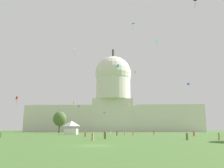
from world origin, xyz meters
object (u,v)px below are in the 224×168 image
Objects in this scene: person_white_near_tree_west at (111,133)px; kite_gold_high_b at (61,69)px; person_red_front_right at (194,134)px; kite_red_low at (17,99)px; kite_magenta_low at (104,112)px; person_orange_lawn_far_right at (133,133)px; person_olive_lawn_far_left at (1,135)px; person_tan_back_left at (219,137)px; tree_west_mid at (60,119)px; kite_gold_high at (135,72)px; person_red_aisle_center at (154,133)px; kite_blue_mid at (188,84)px; capitol_building at (113,102)px; person_olive_front_left at (105,136)px; kite_turquoise_high at (133,25)px; kite_yellow_low at (74,103)px; kite_white_low at (130,112)px; person_olive_mid_center at (187,137)px; kite_orange_low at (54,101)px; kite_cyan_high at (157,42)px; person_tan_deep_crowd at (93,137)px; kite_lime_mid at (96,72)px; kite_pink_low at (129,104)px; person_tan_back_right at (125,133)px; kite_cyan_mid at (118,66)px; kite_violet_low at (79,106)px; person_maroon_mid_right at (117,133)px; kite_green_mid at (74,49)px; event_tent at (71,127)px; person_maroon_front_center at (105,135)px.

kite_gold_high_b is (-35.85, 56.06, 40.37)m from person_white_near_tree_west.
kite_red_low is at bearing -133.94° from person_red_front_right.
kite_gold_high_b reaches higher than kite_magenta_low.
kite_red_low is (-44.30, 4.19, 12.82)m from person_orange_lawn_far_right.
person_tan_back_left is at bearing -28.21° from person_olive_lawn_far_left.
kite_gold_high reaches higher than tree_west_mid.
kite_blue_mid is (18.54, 14.96, 21.84)m from person_red_aisle_center.
capitol_building is at bearing -120.14° from kite_gold_high_b.
person_olive_front_left is at bearing 113.63° from kite_gold_high_b.
kite_gold_high is 0.73× the size of kite_turquoise_high.
kite_white_low is (29.19, 1.77, -4.84)m from kite_yellow_low.
kite_orange_low is at bearing 6.86° from person_olive_mid_center.
kite_yellow_low is (-47.61, 43.68, 14.89)m from person_red_front_right.
kite_cyan_high is at bearing -40.24° from person_olive_mid_center.
kite_cyan_high reaches higher than kite_white_low.
person_tan_back_left is at bearing -40.32° from person_red_front_right.
person_orange_lawn_far_right is 37.72m from person_tan_deep_crowd.
kite_red_low is 1.50× the size of kite_lime_mid.
kite_lime_mid is 24.92m from kite_pink_low.
person_olive_lawn_far_left is at bearing 38.64° from person_olive_mid_center.
kite_orange_low reaches higher than person_red_front_right.
person_red_aisle_center is at bearing 78.91° from kite_pink_low.
kite_white_low is at bearing 9.52° from person_tan_back_right.
tree_west_mid is 3.33× the size of kite_cyan_mid.
kite_blue_mid is 67.18m from kite_violet_low.
person_red_front_right is (10.04, -16.47, -0.08)m from person_red_aisle_center.
kite_gold_high is (-14.40, 62.14, 35.70)m from person_red_front_right.
kite_cyan_high is at bearing 37.44° from kite_yellow_low.
kite_blue_mid reaches higher than person_white_near_tree_west.
person_maroon_mid_right is (33.80, -48.56, -7.18)m from tree_west_mid.
person_olive_mid_center is 100.65m from kite_violet_low.
kite_green_mid reaches higher than person_olive_mid_center.
kite_lime_mid is 27.49m from kite_turquoise_high.
kite_red_low is (-48.21, -50.31, -22.83)m from kite_gold_high.
tree_west_mid reaches higher than person_maroon_mid_right.
person_maroon_mid_right is 28.93m from kite_orange_low.
kite_gold_high_b reaches higher than kite_orange_low.
kite_cyan_mid is 66.45m from kite_gold_high_b.
person_olive_lawn_far_left is at bearing 42.05° from person_olive_front_left.
person_olive_lawn_far_left is 31.94m from kite_red_low.
kite_cyan_mid reaches higher than event_tent.
kite_cyan_mid is at bearing -126.20° from person_maroon_front_center.
person_orange_lawn_far_right reaches higher than person_tan_deep_crowd.
person_orange_lawn_far_right is 33.37m from kite_orange_low.
kite_white_low is at bearing 151.10° from kite_violet_low.
kite_lime_mid is (-10.17, 7.65, -0.31)m from kite_cyan_mid.
person_olive_mid_center is 0.60× the size of kite_lime_mid.
person_olive_lawn_far_left is at bearing 114.41° from kite_cyan_mid.
event_tent is 1.44× the size of kite_gold_high_b.
person_olive_front_left is at bearing -68.31° from event_tent.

